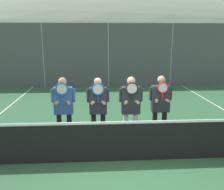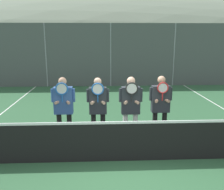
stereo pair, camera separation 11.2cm
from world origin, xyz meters
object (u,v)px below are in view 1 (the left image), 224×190
(player_center_left, at_px, (98,106))
(car_left_of_center, at_px, (69,65))
(car_center, at_px, (139,64))
(player_leftmost, at_px, (64,106))
(player_center_right, at_px, (131,105))
(player_rightmost, at_px, (160,104))

(player_center_left, distance_m, car_left_of_center, 11.23)
(player_center_left, relative_size, car_center, 0.42)
(player_leftmost, distance_m, player_center_right, 1.75)
(player_leftmost, xyz_separation_m, car_center, (3.94, 11.39, -0.20))
(player_leftmost, bearing_deg, player_center_right, -3.56)
(player_leftmost, xyz_separation_m, player_rightmost, (2.55, 0.00, -0.00))
(car_left_of_center, bearing_deg, player_rightmost, -72.19)
(car_center, bearing_deg, car_left_of_center, -175.97)
(player_center_left, bearing_deg, player_rightmost, 0.85)
(player_center_right, xyz_separation_m, car_left_of_center, (-2.74, 11.16, -0.19))
(player_center_left, xyz_separation_m, player_center_right, (0.85, -0.09, 0.03))
(player_rightmost, relative_size, car_center, 0.43)
(player_center_right, xyz_separation_m, car_center, (2.19, 11.50, -0.21))
(player_center_right, height_order, car_left_of_center, player_center_right)
(player_center_right, distance_m, player_rightmost, 0.82)
(car_center, bearing_deg, player_center_right, -100.78)
(player_leftmost, relative_size, player_rightmost, 0.99)
(player_center_left, bearing_deg, player_leftmost, 178.53)
(player_leftmost, distance_m, car_center, 12.06)
(player_leftmost, relative_size, player_center_right, 0.99)
(player_center_left, height_order, player_rightmost, player_rightmost)
(player_rightmost, xyz_separation_m, car_left_of_center, (-3.55, 11.05, -0.18))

